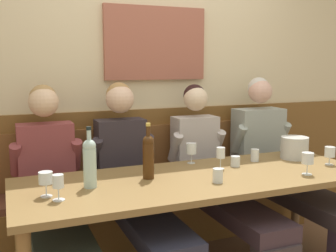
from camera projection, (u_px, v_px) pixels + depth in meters
name	position (u px, v px, depth m)	size (l,w,h in m)	color
room_wall_back	(149.00, 70.00, 3.46)	(6.80, 0.12, 2.80)	beige
wood_wainscot_panel	(151.00, 170.00, 3.54)	(6.80, 0.03, 1.08)	brown
wall_bench	(160.00, 206.00, 3.39)	(2.68, 0.42, 0.94)	brown
dining_table	(199.00, 187.00, 2.68)	(2.38, 0.86, 0.73)	olive
person_center_right_seat	(53.00, 191.00, 2.65)	(0.50, 1.31, 1.31)	#2D2D39
person_left_seat	(134.00, 179.00, 2.87)	(0.48, 1.32, 1.32)	#2B2D36
person_right_seat	(215.00, 173.00, 3.11)	(0.47, 1.31, 1.29)	#372E32
person_center_left_seat	(281.00, 163.00, 3.36)	(0.54, 1.32, 1.34)	#322533
ice_bucket	(294.00, 148.00, 3.16)	(0.21, 0.21, 0.17)	#B7BAB8
wine_bottle_clear_water	(148.00, 155.00, 2.59)	(0.07, 0.07, 0.36)	#41240D
wine_bottle_green_tall	(90.00, 162.00, 2.41)	(0.08, 0.08, 0.37)	#ACCAC2
wine_glass_near_bucket	(191.00, 149.00, 3.00)	(0.08, 0.08, 0.15)	silver
wine_glass_mid_right	(46.00, 179.00, 2.24)	(0.08, 0.08, 0.14)	silver
wine_glass_mid_left	(330.00, 153.00, 2.96)	(0.07, 0.07, 0.13)	silver
wine_glass_left_end	(308.00, 159.00, 2.69)	(0.08, 0.08, 0.15)	silver
wine_glass_by_bottle	(58.00, 182.00, 2.18)	(0.07, 0.07, 0.14)	silver
wine_glass_center_rear	(221.00, 154.00, 2.84)	(0.06, 0.06, 0.16)	silver
water_tumbler_right	(255.00, 155.00, 3.07)	(0.06, 0.06, 0.09)	silver
water_tumbler_center	(218.00, 175.00, 2.52)	(0.06, 0.06, 0.09)	silver
water_tumbler_left	(235.00, 161.00, 2.92)	(0.07, 0.07, 0.08)	silver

